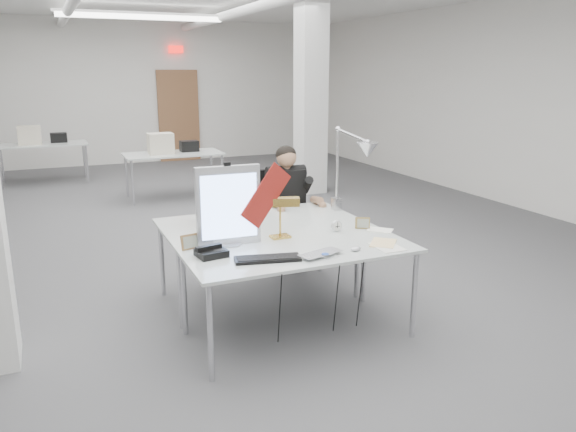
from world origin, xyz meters
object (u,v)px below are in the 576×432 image
at_px(desk_main, 299,249).
at_px(seated_person, 287,187).
at_px(architect_lamp, 350,174).
at_px(desk_phone, 211,253).
at_px(office_chair, 285,220).
at_px(monitor, 228,206).
at_px(bankers_lamp, 280,218).
at_px(beige_monitor, 222,204).
at_px(laptop, 325,256).

xyz_separation_m(desk_main, seated_person, (0.55, 1.53, 0.16)).
bearing_deg(architect_lamp, desk_phone, -151.47).
bearing_deg(office_chair, monitor, -126.12).
xyz_separation_m(desk_main, bankers_lamp, (-0.03, 0.31, 0.18)).
bearing_deg(beige_monitor, laptop, -67.36).
bearing_deg(desk_phone, architect_lamp, 15.15).
xyz_separation_m(desk_main, office_chair, (0.55, 1.58, -0.21)).
bearing_deg(seated_person, beige_monitor, -142.84).
height_order(monitor, desk_phone, monitor).
distance_m(office_chair, architect_lamp, 1.11).
bearing_deg(monitor, seated_person, 52.66).
bearing_deg(desk_main, office_chair, 70.67).
distance_m(desk_main, seated_person, 1.64).
height_order(monitor, laptop, monitor).
distance_m(desk_main, bankers_lamp, 0.36).
bearing_deg(laptop, monitor, 117.96).
height_order(beige_monitor, architect_lamp, architect_lamp).
height_order(desk_main, seated_person, seated_person).
distance_m(monitor, bankers_lamp, 0.47).
bearing_deg(laptop, bankers_lamp, 85.14).
distance_m(seated_person, beige_monitor, 1.09).
bearing_deg(seated_person, bankers_lamp, -112.95).
distance_m(seated_person, monitor, 1.62).
distance_m(desk_main, beige_monitor, 0.99).
distance_m(desk_main, desk_phone, 0.69).
distance_m(office_chair, bankers_lamp, 1.46).
relative_size(seated_person, bankers_lamp, 2.58).
relative_size(desk_phone, beige_monitor, 0.56).
xyz_separation_m(desk_main, monitor, (-0.48, 0.29, 0.33)).
distance_m(bankers_lamp, architect_lamp, 1.00).
bearing_deg(bankers_lamp, monitor, -159.28).
xyz_separation_m(seated_person, desk_phone, (-1.24, -1.46, -0.12)).
bearing_deg(beige_monitor, office_chair, 40.51).
relative_size(beige_monitor, architect_lamp, 0.47).
relative_size(bankers_lamp, desk_phone, 1.57).
distance_m(office_chair, beige_monitor, 1.18).
bearing_deg(desk_main, architect_lamp, 40.04).
bearing_deg(desk_phone, laptop, -33.52).
bearing_deg(laptop, office_chair, 60.90).
xyz_separation_m(office_chair, architect_lamp, (0.30, -0.87, 0.63)).
bearing_deg(laptop, seated_person, 60.53).
bearing_deg(desk_phone, beige_monitor, 59.91).
height_order(desk_main, monitor, monitor).
bearing_deg(laptop, desk_phone, 139.26).
relative_size(monitor, beige_monitor, 1.67).
distance_m(seated_person, bankers_lamp, 1.36).
relative_size(desk_main, monitor, 2.83).
height_order(desk_main, desk_phone, desk_phone).
bearing_deg(bankers_lamp, seated_person, 83.61).
distance_m(bankers_lamp, beige_monitor, 0.68).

